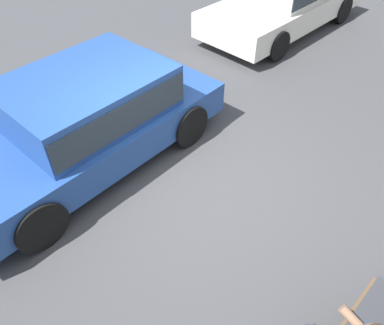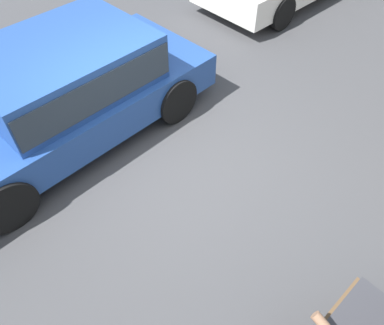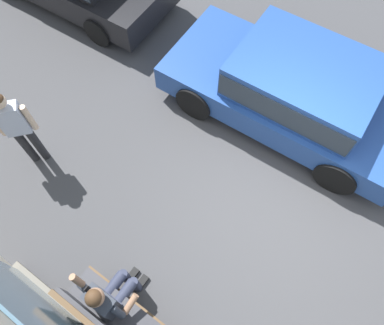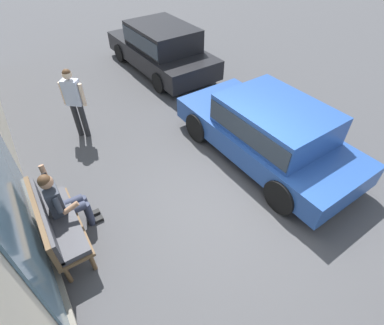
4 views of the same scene
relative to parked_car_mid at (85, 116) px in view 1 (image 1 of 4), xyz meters
The scene contains 2 objects.
ground_plane 1.84m from the parked_car_mid, 109.20° to the left, with size 60.00×60.00×0.00m, color #424244.
parked_car_mid is the anchor object (origin of this frame).
Camera 1 is at (2.60, 2.60, 3.97)m, focal length 35.00 mm.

